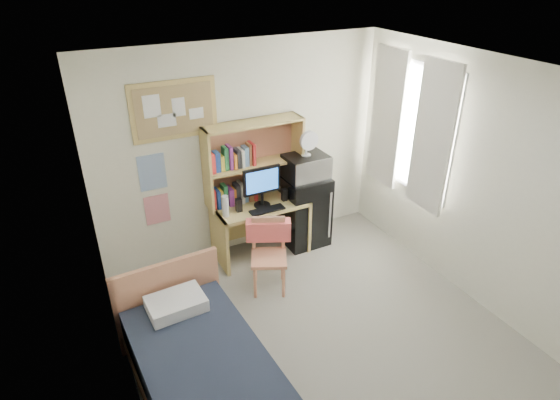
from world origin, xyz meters
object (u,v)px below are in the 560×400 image
bulletin_board (174,110)px  speaker_right (284,195)px  desk_fan (306,144)px  desk_chair (269,257)px  mini_fridge (304,210)px  bed (210,389)px  speaker_left (239,205)px  monitor (262,187)px  desk (261,229)px  microwave (306,167)px

bulletin_board → speaker_right: size_ratio=6.11×
bulletin_board → desk_fan: (1.48, -0.30, -0.55)m
desk_chair → mini_fridge: (0.84, 0.71, 0.04)m
speaker_right → desk_fan: bearing=8.8°
bed → desk_fan: size_ratio=6.78×
bulletin_board → mini_fridge: bearing=-10.7°
mini_fridge → bed: (-1.98, -1.96, -0.19)m
bulletin_board → speaker_left: bearing=-32.2°
desk_chair → bed: size_ratio=0.43×
desk_chair → monitor: (0.22, 0.64, 0.54)m
desk → speaker_left: 0.53m
speaker_left → speaker_right: size_ratio=1.06×
speaker_right → microwave: 0.44m
desk_chair → desk: bearing=97.2°
speaker_left → microwave: 0.97m
mini_fridge → bed: size_ratio=0.47×
desk → mini_fridge: (0.62, 0.01, 0.11)m
bed → monitor: 2.43m
bed → monitor: bearing=51.5°
monitor → speaker_left: bearing=180.0°
bed → mini_fridge: bearing=41.9°
desk_chair → mini_fridge: 1.10m
mini_fridge → monitor: bearing=-173.9°
monitor → microwave: size_ratio=0.97×
desk_fan → speaker_right: bearing=-171.5°
mini_fridge → speaker_left: bearing=-176.0°
desk_chair → bed: (-1.13, -1.25, -0.15)m
monitor → speaker_left: monitor is taller
bulletin_board → bed: bulletin_board is taller
desk → bed: desk is taller
mini_fridge → monitor: 0.80m
mini_fridge → speaker_left: mini_fridge is taller
speaker_left → speaker_right: (0.60, 0.00, -0.00)m
mini_fridge → desk_fan: 0.91m
desk → monitor: size_ratio=2.30×
speaker_left → microwave: (0.92, 0.05, 0.29)m
desk → desk_chair: 0.74m
bulletin_board → desk: 1.81m
monitor → microwave: bearing=4.6°
bulletin_board → speaker_right: 1.65m
bulletin_board → bed: (-0.50, -2.24, -1.65)m
mini_fridge → bulletin_board: bearing=168.9°
desk_fan → monitor: bearing=-175.8°
desk → monitor: 0.61m
mini_fridge → bed: mini_fridge is taller
bulletin_board → desk_chair: bulletin_board is taller
bulletin_board → speaker_right: (1.15, -0.35, -1.13)m
speaker_left → desk_fan: (0.92, 0.05, 0.58)m
bed → speaker_right: bearing=45.9°
speaker_right → mini_fridge: bearing=12.3°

